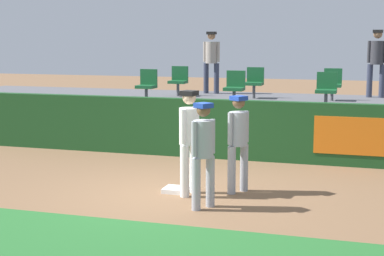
% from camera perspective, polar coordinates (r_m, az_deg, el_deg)
% --- Properties ---
extents(ground_plane, '(60.00, 60.00, 0.00)m').
position_cam_1_polar(ground_plane, '(10.41, -1.69, -6.40)').
color(ground_plane, brown).
extents(grass_foreground_strip, '(18.00, 2.80, 0.01)m').
position_cam_1_polar(grass_foreground_strip, '(7.76, -8.94, -11.80)').
color(grass_foreground_strip, '#26662B').
rests_on(grass_foreground_strip, ground_plane).
extents(first_base, '(0.40, 0.40, 0.08)m').
position_cam_1_polar(first_base, '(10.58, -1.59, -5.93)').
color(first_base, white).
rests_on(first_base, ground_plane).
extents(player_fielder_home, '(0.43, 0.54, 1.81)m').
position_cam_1_polar(player_fielder_home, '(10.19, -0.22, -0.70)').
color(player_fielder_home, white).
rests_on(player_fielder_home, ground_plane).
extents(player_runner_visitor, '(0.45, 0.45, 1.71)m').
position_cam_1_polar(player_runner_visitor, '(10.39, 4.45, -0.86)').
color(player_runner_visitor, '#9EA3AD').
rests_on(player_runner_visitor, ground_plane).
extents(player_coach_visitor, '(0.44, 0.44, 1.69)m').
position_cam_1_polar(player_coach_visitor, '(9.38, 1.10, -1.92)').
color(player_coach_visitor, '#9EA3AD').
rests_on(player_coach_visitor, ground_plane).
extents(field_wall, '(18.00, 0.26, 1.33)m').
position_cam_1_polar(field_wall, '(13.39, 2.90, -0.11)').
color(field_wall, '#19471E').
rests_on(field_wall, ground_plane).
extents(bleacher_platform, '(18.00, 4.80, 1.06)m').
position_cam_1_polar(bleacher_platform, '(15.89, 5.11, 0.75)').
color(bleacher_platform, '#59595E').
rests_on(bleacher_platform, ground_plane).
extents(seat_front_right, '(0.48, 0.44, 0.84)m').
position_cam_1_polar(seat_front_right, '(14.37, 12.74, 3.76)').
color(seat_front_right, '#4C4C51').
rests_on(seat_front_right, bleacher_platform).
extents(seat_back_center, '(0.47, 0.44, 0.84)m').
position_cam_1_polar(seat_back_center, '(16.42, 6.01, 4.51)').
color(seat_back_center, '#4C4C51').
rests_on(seat_back_center, bleacher_platform).
extents(seat_back_right, '(0.47, 0.44, 0.84)m').
position_cam_1_polar(seat_back_right, '(16.15, 13.30, 4.26)').
color(seat_back_right, '#4C4C51').
rests_on(seat_back_right, bleacher_platform).
extents(seat_back_left, '(0.48, 0.44, 0.84)m').
position_cam_1_polar(seat_back_left, '(16.97, -1.28, 4.69)').
color(seat_back_left, '#4C4C51').
rests_on(seat_back_left, bleacher_platform).
extents(seat_front_left, '(0.45, 0.44, 0.84)m').
position_cam_1_polar(seat_front_left, '(15.37, -4.31, 4.25)').
color(seat_front_left, '#4C4C51').
rests_on(seat_front_left, bleacher_platform).
extents(seat_front_center, '(0.47, 0.44, 0.84)m').
position_cam_1_polar(seat_front_center, '(14.69, 4.12, 4.05)').
color(seat_front_center, '#4C4C51').
rests_on(seat_front_center, bleacher_platform).
extents(spectator_hooded, '(0.52, 0.39, 1.86)m').
position_cam_1_polar(spectator_hooded, '(17.25, 17.27, 6.38)').
color(spectator_hooded, '#33384C').
rests_on(spectator_hooded, bleacher_platform).
extents(spectator_capped, '(0.51, 0.36, 1.82)m').
position_cam_1_polar(spectator_capped, '(17.71, 1.87, 6.73)').
color(spectator_capped, '#33384C').
rests_on(spectator_capped, bleacher_platform).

